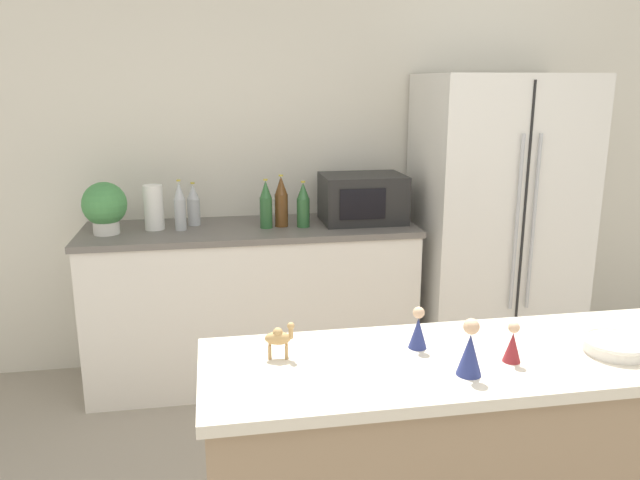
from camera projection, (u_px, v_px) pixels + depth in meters
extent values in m
cube|color=silver|center=(311.00, 159.00, 3.89)|extent=(8.00, 0.06, 2.55)
cube|color=silver|center=(253.00, 306.00, 3.71)|extent=(1.87, 0.60, 0.90)
cube|color=#66605B|center=(251.00, 229.00, 3.59)|extent=(1.90, 0.63, 0.03)
cube|color=silver|center=(496.00, 225.00, 3.80)|extent=(0.94, 0.67, 1.79)
cube|color=black|center=(522.00, 239.00, 3.47)|extent=(0.01, 0.01, 1.72)
cylinder|color=#B2B5BA|center=(517.00, 224.00, 3.43)|extent=(0.02, 0.02, 0.98)
cylinder|color=#B2B5BA|center=(534.00, 223.00, 3.45)|extent=(0.02, 0.02, 0.98)
cube|color=beige|center=(485.00, 359.00, 1.92)|extent=(1.74, 0.54, 0.03)
cylinder|color=silver|center=(106.00, 227.00, 3.40)|extent=(0.14, 0.14, 0.08)
sphere|color=#478E4C|center=(104.00, 204.00, 3.37)|extent=(0.24, 0.24, 0.24)
cylinder|color=white|center=(154.00, 207.00, 3.49)|extent=(0.11, 0.11, 0.25)
cube|color=black|center=(362.00, 198.00, 3.68)|extent=(0.48, 0.36, 0.28)
cube|color=black|center=(363.00, 204.00, 3.50)|extent=(0.26, 0.01, 0.17)
cylinder|color=#2D6033|center=(303.00, 213.00, 3.56)|extent=(0.07, 0.07, 0.16)
cone|color=#2D6033|center=(303.00, 191.00, 3.53)|extent=(0.07, 0.07, 0.09)
cylinder|color=gold|center=(303.00, 182.00, 3.51)|extent=(0.03, 0.03, 0.01)
cylinder|color=#B2B7BC|center=(180.00, 215.00, 3.48)|extent=(0.06, 0.06, 0.18)
cone|color=#B2B7BC|center=(179.00, 190.00, 3.44)|extent=(0.06, 0.06, 0.10)
cylinder|color=gold|center=(178.00, 180.00, 3.43)|extent=(0.02, 0.02, 0.01)
cylinder|color=brown|center=(281.00, 210.00, 3.57)|extent=(0.08, 0.08, 0.19)
cone|color=brown|center=(281.00, 185.00, 3.53)|extent=(0.07, 0.07, 0.10)
cylinder|color=gold|center=(281.00, 175.00, 3.52)|extent=(0.03, 0.03, 0.01)
cylinder|color=#B2B7BC|center=(194.00, 212.00, 3.60)|extent=(0.07, 0.07, 0.15)
cone|color=#B2B7BC|center=(193.00, 191.00, 3.57)|extent=(0.07, 0.07, 0.09)
cylinder|color=gold|center=(192.00, 183.00, 3.56)|extent=(0.03, 0.03, 0.01)
cylinder|color=#2D6033|center=(266.00, 213.00, 3.53)|extent=(0.07, 0.07, 0.17)
cone|color=#2D6033|center=(266.00, 189.00, 3.50)|extent=(0.07, 0.07, 0.10)
cylinder|color=gold|center=(265.00, 180.00, 3.48)|extent=(0.02, 0.02, 0.01)
cylinder|color=white|center=(616.00, 346.00, 1.92)|extent=(0.19, 0.19, 0.04)
torus|color=white|center=(617.00, 340.00, 1.92)|extent=(0.21, 0.21, 0.02)
ellipsoid|color=tan|center=(278.00, 338.00, 1.87)|extent=(0.08, 0.05, 0.04)
sphere|color=tan|center=(278.00, 333.00, 1.87)|extent=(0.03, 0.03, 0.03)
cylinder|color=tan|center=(291.00, 332.00, 1.87)|extent=(0.01, 0.01, 0.04)
sphere|color=tan|center=(291.00, 326.00, 1.86)|extent=(0.02, 0.02, 0.02)
cylinder|color=tan|center=(287.00, 349.00, 1.89)|extent=(0.01, 0.01, 0.04)
cylinder|color=tan|center=(286.00, 353.00, 1.87)|extent=(0.01, 0.01, 0.04)
cylinder|color=tan|center=(270.00, 349.00, 1.89)|extent=(0.01, 0.01, 0.04)
cylinder|color=tan|center=(269.00, 353.00, 1.87)|extent=(0.01, 0.01, 0.04)
cone|color=navy|center=(418.00, 333.00, 1.95)|extent=(0.06, 0.06, 0.10)
sphere|color=tan|center=(419.00, 313.00, 1.93)|extent=(0.04, 0.04, 0.04)
cone|color=navy|center=(470.00, 354.00, 1.76)|extent=(0.07, 0.07, 0.12)
sphere|color=tan|center=(471.00, 327.00, 1.74)|extent=(0.05, 0.05, 0.05)
cone|color=maroon|center=(512.00, 347.00, 1.85)|extent=(0.05, 0.05, 0.09)
sphere|color=tan|center=(514.00, 327.00, 1.83)|extent=(0.03, 0.03, 0.03)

